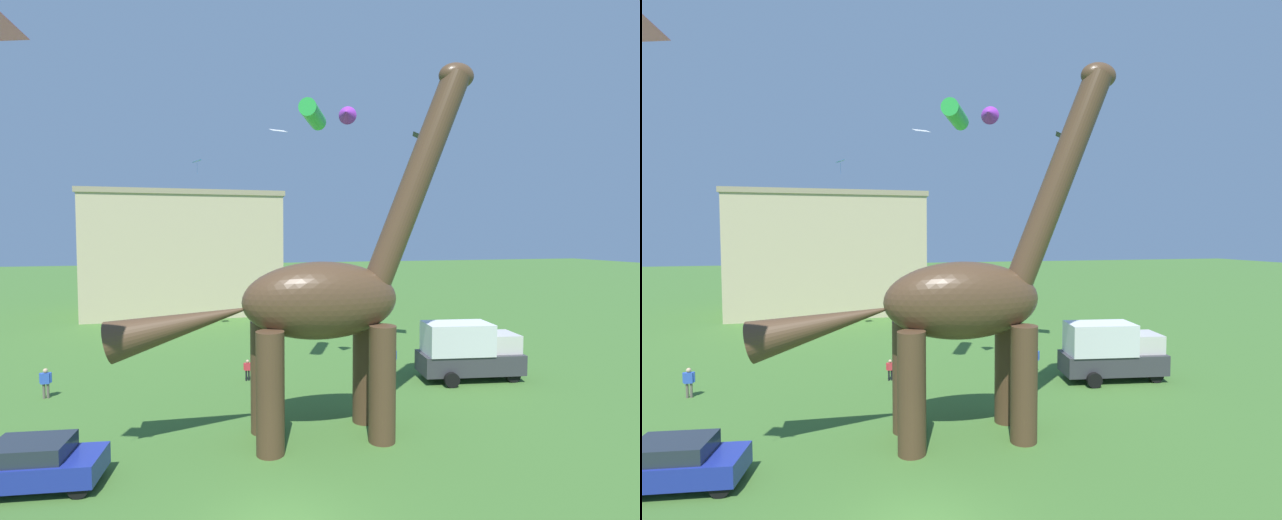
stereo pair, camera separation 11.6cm
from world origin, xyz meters
TOP-DOWN VIEW (x-y plane):
  - dinosaur_sculpture at (2.48, 5.71)m, footprint 14.43×3.06m
  - parked_sedan_left at (-7.25, 4.20)m, footprint 4.38×2.26m
  - parked_box_truck at (12.22, 10.80)m, footprint 5.83×2.84m
  - person_far_spectator at (0.32, 13.53)m, footprint 0.44×0.19m
  - person_strolling_adult at (-9.53, 13.13)m, footprint 0.56×0.25m
  - person_photographer at (8.66, 13.00)m, footprint 0.55×0.24m
  - kite_far_right at (3.17, 20.43)m, footprint 1.28×1.04m
  - kite_near_low at (11.52, 15.55)m, footprint 1.38×1.61m
  - kite_mid_center at (-2.35, 24.09)m, footprint 0.73×0.92m
  - kite_apex at (3.95, 11.48)m, footprint 3.20×3.24m
  - background_building_block at (-3.66, 39.11)m, footprint 18.93×12.03m

SIDE VIEW (x-z plane):
  - person_far_spectator at x=0.32m, z-range 0.12..1.29m
  - parked_sedan_left at x=-7.25m, z-range 0.03..1.58m
  - person_photographer at x=8.66m, z-range 0.16..1.63m
  - person_strolling_adult at x=-9.53m, z-range 0.16..1.65m
  - parked_box_truck at x=12.22m, z-range 0.05..3.25m
  - dinosaur_sculpture at x=2.48m, z-range -2.09..13.00m
  - background_building_block at x=-3.66m, z-range 0.01..12.33m
  - kite_mid_center at x=-2.35m, z-range 12.97..14.03m
  - kite_apex at x=3.95m, z-range 13.70..14.62m
  - kite_near_low at x=11.52m, z-range 14.02..14.47m
  - kite_far_right at x=3.17m, z-range 15.11..15.40m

